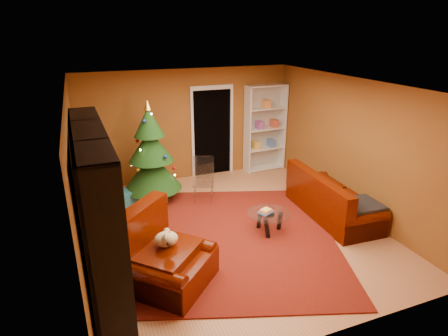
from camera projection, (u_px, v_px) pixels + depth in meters
name	position (u px, v px, depth m)	size (l,w,h in m)	color
floor	(232.00, 230.00, 6.86)	(5.00, 5.50, 0.05)	#B27149
ceiling	(233.00, 84.00, 5.93)	(5.00, 5.50, 0.05)	silver
wall_back	(188.00, 125.00, 8.82)	(5.00, 0.05, 2.60)	brown
wall_left	(75.00, 183.00, 5.54)	(0.05, 5.50, 2.60)	brown
wall_right	(353.00, 146.00, 7.25)	(0.05, 5.50, 2.60)	brown
doorway	(212.00, 133.00, 9.07)	(1.06, 0.60, 2.16)	black
rug	(238.00, 237.00, 6.56)	(3.31, 3.86, 0.02)	maroon
media_unit	(97.00, 208.00, 5.16)	(0.45, 2.93, 2.25)	black
christmas_tree	(151.00, 153.00, 7.67)	(1.20, 1.20, 2.15)	#123810
gift_box_teal	(129.00, 198.00, 7.70)	(0.33, 0.33, 0.33)	#1C6478
gift_box_green	(161.00, 197.00, 7.84)	(0.24, 0.24, 0.24)	#2C7330
gift_box_red	(143.00, 189.00, 8.25)	(0.23, 0.23, 0.23)	#AC3525
white_bookshelf	(265.00, 129.00, 9.38)	(1.03, 0.37, 2.22)	white
armchair	(168.00, 256.00, 5.24)	(1.19, 1.19, 0.93)	#410C00
dog	(166.00, 239.00, 5.22)	(0.40, 0.30, 0.30)	beige
sofa	(334.00, 195.00, 7.19)	(2.07, 0.93, 0.89)	#410C00
coffee_table	(269.00, 222.00, 6.67)	(0.77, 0.77, 0.48)	gray
acrylic_chair	(203.00, 183.00, 7.78)	(0.44, 0.48, 0.86)	#66605B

